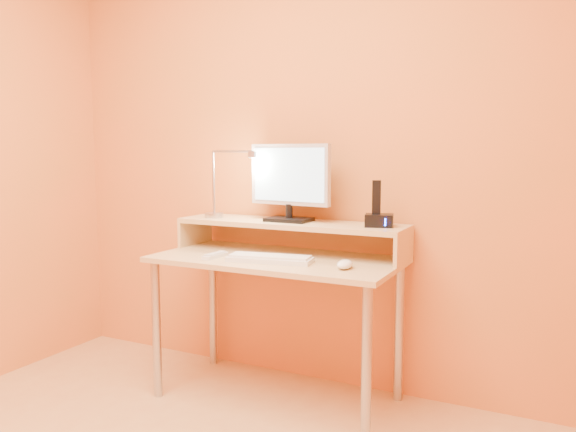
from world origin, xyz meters
The scene contains 25 objects.
wall_back centered at (0.00, 1.50, 1.25)m, with size 3.00×0.04×2.50m, color orange.
desk_leg_fl centered at (-0.55, 0.93, 0.35)m, with size 0.04×0.04×0.69m, color #A9A9B3.
desk_leg_fr centered at (0.55, 0.93, 0.35)m, with size 0.04×0.04×0.69m, color #A9A9B3.
desk_leg_bl centered at (-0.55, 1.43, 0.35)m, with size 0.04×0.04×0.69m, color #A9A9B3.
desk_leg_br centered at (0.55, 1.43, 0.35)m, with size 0.04×0.04×0.69m, color #A9A9B3.
desk_lower centered at (0.00, 1.18, 0.71)m, with size 1.20×0.60×0.03m, color tan.
shelf_riser_left centered at (-0.59, 1.33, 0.79)m, with size 0.02×0.30×0.14m, color tan.
shelf_riser_right centered at (0.59, 1.33, 0.79)m, with size 0.02×0.30×0.14m, color tan.
desk_shelf centered at (0.00, 1.33, 0.87)m, with size 1.20×0.30×0.03m, color tan.
monitor_foot centered at (-0.01, 1.33, 0.89)m, with size 0.22×0.16×0.02m, color black.
monitor_neck centered at (-0.01, 1.33, 0.93)m, with size 0.04×0.04×0.07m, color black.
monitor_panel centered at (-0.01, 1.34, 1.12)m, with size 0.45×0.04×0.31m, color #B6B6BC.
monitor_back centered at (-0.01, 1.36, 1.12)m, with size 0.41×0.01×0.26m, color black.
monitor_screen centered at (-0.01, 1.32, 1.12)m, with size 0.41×0.00×0.27m, color #A1D9FB.
lamp_base centered at (-0.44, 1.30, 0.89)m, with size 0.10×0.10×0.03m, color #A9A9B3.
lamp_post centered at (-0.44, 1.30, 1.07)m, with size 0.01×0.01×0.33m, color #A9A9B3.
lamp_arm centered at (-0.32, 1.30, 1.24)m, with size 0.01×0.01×0.24m, color #A9A9B3.
lamp_head centered at (-0.20, 1.30, 1.22)m, with size 0.04×0.04×0.03m, color #A9A9B3.
lamp_bulb centered at (-0.20, 1.30, 1.20)m, with size 0.03×0.03×0.00m, color #FFEAC6.
phone_dock centered at (0.47, 1.33, 0.91)m, with size 0.13×0.10×0.06m, color black.
phone_handset centered at (0.45, 1.33, 1.02)m, with size 0.04×0.03×0.16m, color black.
phone_led centered at (0.51, 1.28, 0.91)m, with size 0.01×0.00×0.04m, color blue.
keyboard centered at (0.03, 1.06, 0.73)m, with size 0.40×0.13×0.02m, color silver.
mouse centered at (0.40, 1.07, 0.74)m, with size 0.07×0.12×0.04m, color white.
remote_control centered at (-0.26, 1.03, 0.73)m, with size 0.04×0.16×0.02m, color silver.
Camera 1 is at (1.26, -1.22, 1.23)m, focal length 35.06 mm.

